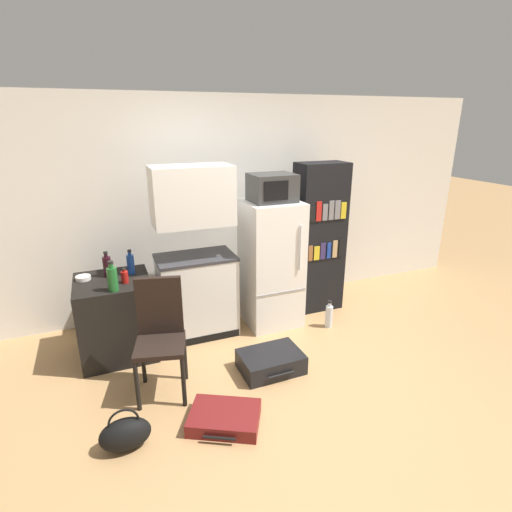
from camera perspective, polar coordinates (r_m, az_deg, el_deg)
The scene contains 17 objects.
ground_plane at distance 3.68m, azimuth 7.47°, elevation -18.61°, with size 24.00×24.00×0.00m, color tan.
wall_back at distance 4.91m, azimuth -1.22°, elevation 7.49°, with size 6.40×0.10×2.50m.
side_table at distance 4.19m, azimuth -19.35°, elevation -8.22°, with size 0.69×0.68×0.78m.
kitchen_hutch at distance 4.20m, azimuth -8.63°, elevation -0.74°, with size 0.81×0.50×1.81m.
refrigerator at distance 4.45m, azimuth 2.17°, elevation -1.11°, with size 0.59×0.61×1.41m.
microwave at distance 4.23m, azimuth 2.32°, elevation 9.73°, with size 0.46×0.39×0.29m.
bookshelf at distance 4.80m, azimuth 8.97°, elevation 2.49°, with size 0.58×0.34×1.77m.
bottle_blue_soda at distance 4.10m, azimuth -17.47°, elevation -1.06°, with size 0.07×0.07×0.25m.
bottle_green_tall at distance 3.75m, azimuth -19.82°, elevation -3.03°, with size 0.09×0.09×0.28m.
bottle_wine_dark at distance 4.10m, azimuth -20.49°, elevation -1.36°, with size 0.08×0.08×0.25m.
bottle_ketchup_red at distance 3.91m, azimuth -18.26°, elevation -2.83°, with size 0.07×0.07×0.14m.
bowl at distance 4.14m, azimuth -23.46°, elevation -2.89°, with size 0.14×0.14×0.04m.
chair at distance 3.48m, azimuth -13.55°, elevation -9.90°, with size 0.48×0.49×1.00m.
suitcase_large_flat at distance 3.85m, azimuth 2.13°, elevation -14.84°, with size 0.58×0.44×0.18m.
suitcase_small_flat at distance 3.32m, azimuth -4.51°, elevation -22.05°, with size 0.65×0.58×0.11m.
handbag at distance 3.23m, azimuth -18.17°, elevation -22.99°, with size 0.36×0.20×0.33m.
water_bottle_front at distance 4.61m, azimuth 10.37°, elevation -8.40°, with size 0.08×0.08×0.32m.
Camera 1 is at (-1.49, -2.51, 2.24)m, focal length 28.00 mm.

